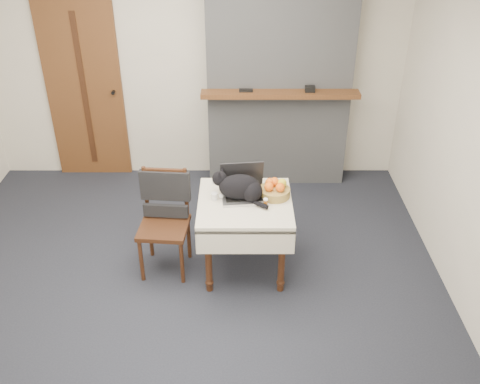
{
  "coord_description": "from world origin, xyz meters",
  "views": [
    {
      "loc": [
        0.49,
        -3.56,
        3.06
      ],
      "look_at": [
        0.49,
        0.14,
        0.82
      ],
      "focal_mm": 40.0,
      "sensor_mm": 36.0,
      "label": 1
    }
  ],
  "objects_px": {
    "door": "(85,91)",
    "side_table": "(245,213)",
    "cat": "(241,188)",
    "fruit_basket": "(275,190)",
    "pill_bottle": "(266,202)",
    "laptop": "(243,188)",
    "chair": "(165,207)",
    "cream_jar": "(214,196)"
  },
  "relations": [
    {
      "from": "cream_jar",
      "to": "fruit_basket",
      "type": "relative_size",
      "value": 0.25
    },
    {
      "from": "laptop",
      "to": "cat",
      "type": "xyz_separation_m",
      "value": [
        -0.02,
        -0.06,
        0.04
      ]
    },
    {
      "from": "door",
      "to": "pill_bottle",
      "type": "relative_size",
      "value": 27.36
    },
    {
      "from": "laptop",
      "to": "pill_bottle",
      "type": "relative_size",
      "value": 5.46
    },
    {
      "from": "door",
      "to": "cat",
      "type": "xyz_separation_m",
      "value": [
        1.69,
        -1.74,
        -0.19
      ]
    },
    {
      "from": "door",
      "to": "fruit_basket",
      "type": "bearing_deg",
      "value": -40.56
    },
    {
      "from": "cat",
      "to": "fruit_basket",
      "type": "distance_m",
      "value": 0.29
    },
    {
      "from": "door",
      "to": "fruit_basket",
      "type": "distance_m",
      "value": 2.62
    },
    {
      "from": "side_table",
      "to": "fruit_basket",
      "type": "distance_m",
      "value": 0.32
    },
    {
      "from": "side_table",
      "to": "chair",
      "type": "xyz_separation_m",
      "value": [
        -0.69,
        0.09,
        0.0
      ]
    },
    {
      "from": "door",
      "to": "fruit_basket",
      "type": "height_order",
      "value": "door"
    },
    {
      "from": "door",
      "to": "laptop",
      "type": "relative_size",
      "value": 5.01
    },
    {
      "from": "door",
      "to": "cat",
      "type": "distance_m",
      "value": 2.44
    },
    {
      "from": "laptop",
      "to": "fruit_basket",
      "type": "bearing_deg",
      "value": -10.08
    },
    {
      "from": "cream_jar",
      "to": "chair",
      "type": "height_order",
      "value": "chair"
    },
    {
      "from": "chair",
      "to": "door",
      "type": "bearing_deg",
      "value": 126.48
    },
    {
      "from": "laptop",
      "to": "chair",
      "type": "height_order",
      "value": "laptop"
    },
    {
      "from": "laptop",
      "to": "chair",
      "type": "relative_size",
      "value": 0.43
    },
    {
      "from": "cat",
      "to": "chair",
      "type": "relative_size",
      "value": 0.52
    },
    {
      "from": "cat",
      "to": "laptop",
      "type": "bearing_deg",
      "value": 90.68
    },
    {
      "from": "laptop",
      "to": "fruit_basket",
      "type": "distance_m",
      "value": 0.27
    },
    {
      "from": "door",
      "to": "fruit_basket",
      "type": "xyz_separation_m",
      "value": [
        1.98,
        -1.7,
        -0.24
      ]
    },
    {
      "from": "chair",
      "to": "laptop",
      "type": "bearing_deg",
      "value": 6.4
    },
    {
      "from": "side_table",
      "to": "cream_jar",
      "type": "relative_size",
      "value": 12.22
    },
    {
      "from": "door",
      "to": "side_table",
      "type": "height_order",
      "value": "door"
    },
    {
      "from": "door",
      "to": "pill_bottle",
      "type": "bearing_deg",
      "value": -44.41
    },
    {
      "from": "laptop",
      "to": "cat",
      "type": "distance_m",
      "value": 0.08
    },
    {
      "from": "cream_jar",
      "to": "chair",
      "type": "distance_m",
      "value": 0.46
    },
    {
      "from": "cream_jar",
      "to": "fruit_basket",
      "type": "height_order",
      "value": "fruit_basket"
    },
    {
      "from": "cat",
      "to": "chair",
      "type": "xyz_separation_m",
      "value": [
        -0.65,
        0.04,
        -0.22
      ]
    },
    {
      "from": "laptop",
      "to": "chair",
      "type": "distance_m",
      "value": 0.69
    },
    {
      "from": "side_table",
      "to": "cat",
      "type": "bearing_deg",
      "value": 131.35
    },
    {
      "from": "cat",
      "to": "pill_bottle",
      "type": "xyz_separation_m",
      "value": [
        0.2,
        -0.12,
        -0.07
      ]
    },
    {
      "from": "pill_bottle",
      "to": "door",
      "type": "bearing_deg",
      "value": 135.59
    },
    {
      "from": "pill_bottle",
      "to": "laptop",
      "type": "bearing_deg",
      "value": 135.46
    },
    {
      "from": "cat",
      "to": "chair",
      "type": "bearing_deg",
      "value": -166.88
    },
    {
      "from": "cat",
      "to": "side_table",
      "type": "bearing_deg",
      "value": -31.58
    },
    {
      "from": "door",
      "to": "cream_jar",
      "type": "bearing_deg",
      "value": -49.97
    },
    {
      "from": "pill_bottle",
      "to": "fruit_basket",
      "type": "distance_m",
      "value": 0.19
    },
    {
      "from": "laptop",
      "to": "chair",
      "type": "bearing_deg",
      "value": 175.35
    },
    {
      "from": "cream_jar",
      "to": "chair",
      "type": "bearing_deg",
      "value": 171.83
    },
    {
      "from": "laptop",
      "to": "cat",
      "type": "bearing_deg",
      "value": -112.59
    }
  ]
}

